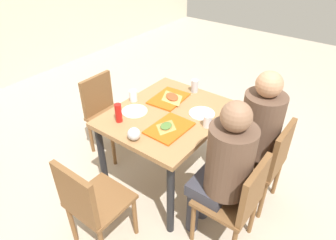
% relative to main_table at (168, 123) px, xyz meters
% --- Properties ---
extents(ground_plane, '(10.00, 10.00, 0.02)m').
position_rel_main_table_xyz_m(ground_plane, '(0.00, 0.00, -0.67)').
color(ground_plane, '#B7A893').
extents(main_table, '(1.06, 0.87, 0.77)m').
position_rel_main_table_xyz_m(main_table, '(0.00, 0.00, 0.00)').
color(main_table, '#9E7247').
rests_on(main_table, ground_plane).
extents(chair_near_left, '(0.40, 0.40, 0.84)m').
position_rel_main_table_xyz_m(chair_near_left, '(-0.26, -0.82, -0.17)').
color(chair_near_left, brown).
rests_on(chair_near_left, ground_plane).
extents(chair_near_right, '(0.40, 0.40, 0.84)m').
position_rel_main_table_xyz_m(chair_near_right, '(0.26, -0.82, -0.17)').
color(chair_near_right, brown).
rests_on(chair_near_right, ground_plane).
extents(chair_far_side, '(0.40, 0.40, 0.84)m').
position_rel_main_table_xyz_m(chair_far_side, '(0.00, 0.82, -0.17)').
color(chair_far_side, brown).
rests_on(chair_far_side, ground_plane).
extents(chair_left_end, '(0.40, 0.40, 0.84)m').
position_rel_main_table_xyz_m(chair_left_end, '(-0.91, 0.00, -0.17)').
color(chair_left_end, brown).
rests_on(chair_left_end, ground_plane).
extents(person_in_red, '(0.32, 0.42, 1.25)m').
position_rel_main_table_xyz_m(person_in_red, '(-0.26, -0.68, 0.07)').
color(person_in_red, '#383842').
rests_on(person_in_red, ground_plane).
extents(person_in_brown_jacket, '(0.32, 0.42, 1.25)m').
position_rel_main_table_xyz_m(person_in_brown_jacket, '(0.26, -0.68, 0.07)').
color(person_in_brown_jacket, '#383842').
rests_on(person_in_brown_jacket, ground_plane).
extents(tray_red_near, '(0.36, 0.27, 0.02)m').
position_rel_main_table_xyz_m(tray_red_near, '(-0.18, -0.15, 0.11)').
color(tray_red_near, '#D85914').
rests_on(tray_red_near, main_table).
extents(tray_red_far, '(0.38, 0.29, 0.02)m').
position_rel_main_table_xyz_m(tray_red_far, '(0.18, 0.13, 0.11)').
color(tray_red_far, '#D85914').
rests_on(tray_red_far, main_table).
extents(paper_plate_center, '(0.22, 0.22, 0.01)m').
position_rel_main_table_xyz_m(paper_plate_center, '(-0.16, 0.24, 0.11)').
color(paper_plate_center, white).
rests_on(paper_plate_center, main_table).
extents(paper_plate_near_edge, '(0.22, 0.22, 0.01)m').
position_rel_main_table_xyz_m(paper_plate_near_edge, '(0.16, -0.24, 0.11)').
color(paper_plate_near_edge, white).
rests_on(paper_plate_near_edge, main_table).
extents(pizza_slice_a, '(0.19, 0.16, 0.02)m').
position_rel_main_table_xyz_m(pizza_slice_a, '(-0.20, -0.13, 0.13)').
color(pizza_slice_a, '#C68C47').
rests_on(pizza_slice_a, tray_red_near).
extents(pizza_slice_b, '(0.24, 0.27, 0.02)m').
position_rel_main_table_xyz_m(pizza_slice_b, '(0.20, 0.10, 0.13)').
color(pizza_slice_b, tan).
rests_on(pizza_slice_b, tray_red_far).
extents(plastic_cup_a, '(0.07, 0.07, 0.10)m').
position_rel_main_table_xyz_m(plastic_cup_a, '(-0.03, 0.37, 0.15)').
color(plastic_cup_a, white).
rests_on(plastic_cup_a, main_table).
extents(plastic_cup_b, '(0.07, 0.07, 0.10)m').
position_rel_main_table_xyz_m(plastic_cup_b, '(0.03, -0.37, 0.15)').
color(plastic_cup_b, white).
rests_on(plastic_cup_b, main_table).
extents(soda_can, '(0.07, 0.07, 0.12)m').
position_rel_main_table_xyz_m(soda_can, '(0.45, 0.02, 0.17)').
color(soda_can, '#B7BCC6').
rests_on(soda_can, main_table).
extents(condiment_bottle, '(0.06, 0.06, 0.16)m').
position_rel_main_table_xyz_m(condiment_bottle, '(-0.34, 0.24, 0.18)').
color(condiment_bottle, red).
rests_on(condiment_bottle, main_table).
extents(foil_bundle, '(0.10, 0.10, 0.10)m').
position_rel_main_table_xyz_m(foil_bundle, '(-0.45, -0.02, 0.15)').
color(foil_bundle, silver).
rests_on(foil_bundle, main_table).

